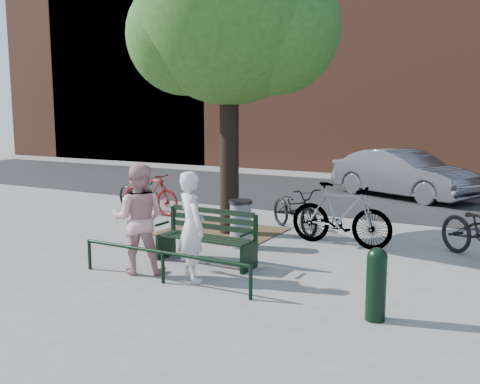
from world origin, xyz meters
The scene contains 16 objects.
ground centered at (0.00, 0.00, 0.00)m, with size 90.00×90.00×0.00m, color gray.
dirt_pit centered at (-1.00, 2.20, 0.01)m, with size 2.40×2.00×0.02m, color brown.
road centered at (0.00, 8.50, 0.01)m, with size 40.00×7.00×0.01m, color black.
townhouse_row centered at (0.17, 16.00, 6.25)m, with size 45.00×4.00×14.00m.
park_bench centered at (0.00, 0.08, 0.48)m, with size 1.74×0.54×0.97m.
guard_railing centered at (0.00, -1.20, 0.40)m, with size 3.06×0.06×0.51m.
street_tree centered at (-0.75, 2.20, 4.42)m, with size 4.20×3.80×6.50m.
person_left centered at (0.30, -0.86, 0.85)m, with size 0.62×0.41×1.69m, color silver.
person_right centered at (-0.66, -0.94, 0.88)m, with size 0.86×0.67×1.77m, color #CB8F8B.
bollard centered at (3.20, -1.09, 0.50)m, with size 0.25×0.25×0.93m.
litter_bin centered at (-0.03, 1.28, 0.46)m, with size 0.45×0.45×0.91m.
bicycle_a centered at (-4.19, 3.34, 0.47)m, with size 0.62×1.79×0.94m, color black.
bicycle_b centered at (-3.61, 3.07, 0.54)m, with size 0.51×1.79×1.08m, color #5E0E0D.
bicycle_c centered at (0.34, 3.06, 0.49)m, with size 0.65×1.86×0.98m, color black.
bicycle_d centered at (1.62, 2.31, 0.61)m, with size 0.57×2.03×1.22m, color gray.
parked_car centered at (1.38, 8.86, 0.73)m, with size 1.54×4.41×1.45m, color slate.
Camera 1 is at (4.80, -7.48, 2.58)m, focal length 40.00 mm.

